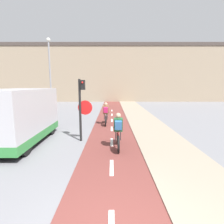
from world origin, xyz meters
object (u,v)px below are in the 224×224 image
Objects in this scene: street_lamp_far at (50,68)px; van at (18,117)px; cyclist_far at (106,114)px; traffic_light_pole at (82,103)px; cyclist_near at (118,132)px.

street_lamp_far reaches higher than van.
street_lamp_far is 1.52× the size of van.
street_lamp_far is at bearing 99.40° from van.
cyclist_far is at bearing 44.25° from van.
street_lamp_far is 9.12m from van.
traffic_light_pole is at bearing -106.11° from cyclist_far.
cyclist_near is 0.39× the size of van.
van reaches higher than cyclist_near.
cyclist_far is (0.99, 3.42, -1.10)m from traffic_light_pole.
cyclist_near is 4.58m from van.
traffic_light_pole reaches higher than cyclist_far.
cyclist_near is at bearing -31.05° from traffic_light_pole.
street_lamp_far is at bearing 117.37° from traffic_light_pole.
cyclist_far is at bearing 98.60° from cyclist_near.
cyclist_near is at bearing -81.40° from cyclist_far.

